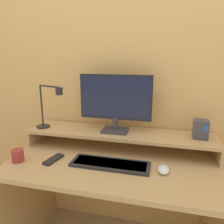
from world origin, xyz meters
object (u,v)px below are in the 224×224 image
at_px(mouse, 164,170).
at_px(mug, 18,156).
at_px(keyboard, 111,164).
at_px(remote_control, 54,159).
at_px(router_dock, 201,129).
at_px(monitor, 115,101).
at_px(desk_lamp, 49,107).

height_order(mouse, mug, mug).
height_order(keyboard, mug, mug).
relative_size(mouse, mug, 1.28).
bearing_deg(mug, remote_control, 16.99).
bearing_deg(router_dock, monitor, -179.26).
bearing_deg(remote_control, router_dock, 18.19).
xyz_separation_m(monitor, keyboard, (0.03, -0.26, -0.34)).
height_order(monitor, desk_lamp, monitor).
relative_size(monitor, keyboard, 1.05).
distance_m(mouse, remote_control, 0.68).
bearing_deg(remote_control, mug, -163.01).
distance_m(monitor, desk_lamp, 0.48).
relative_size(keyboard, mug, 6.14).
bearing_deg(keyboard, remote_control, -176.29).
height_order(router_dock, remote_control, router_dock).
bearing_deg(router_dock, mug, -162.04).
distance_m(mouse, mug, 0.89).
relative_size(keyboard, remote_control, 2.99).
bearing_deg(remote_control, keyboard, 3.71).
bearing_deg(keyboard, mouse, -0.53).
bearing_deg(router_dock, mouse, -128.44).
height_order(monitor, router_dock, monitor).
relative_size(monitor, desk_lamp, 1.56).
xyz_separation_m(keyboard, remote_control, (-0.37, -0.02, -0.00)).
relative_size(desk_lamp, mug, 4.12).
bearing_deg(monitor, remote_control, -139.32).
relative_size(remote_control, mug, 2.05).
bearing_deg(router_dock, keyboard, -152.89).
distance_m(desk_lamp, keyboard, 0.61).
relative_size(router_dock, mug, 1.59).
xyz_separation_m(mouse, mug, (-0.89, -0.08, 0.02)).
xyz_separation_m(remote_control, mug, (-0.21, -0.06, 0.03)).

